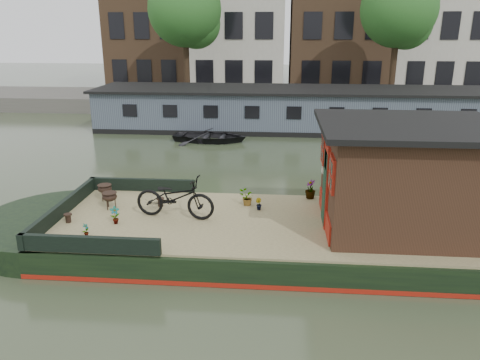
# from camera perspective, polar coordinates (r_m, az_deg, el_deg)

# --- Properties ---
(ground) EXTENTS (120.00, 120.00, 0.00)m
(ground) POSITION_cam_1_polar(r_m,az_deg,el_deg) (11.47, 7.86, -8.16)
(ground) COLOR #2E3C26
(ground) RESTS_ON ground
(houseboat_hull) EXTENTS (14.01, 4.02, 0.60)m
(houseboat_hull) POSITION_cam_1_polar(r_m,az_deg,el_deg) (11.36, 1.15, -6.74)
(houseboat_hull) COLOR black
(houseboat_hull) RESTS_ON ground
(houseboat_deck) EXTENTS (11.80, 3.80, 0.05)m
(houseboat_deck) POSITION_cam_1_polar(r_m,az_deg,el_deg) (11.21, 7.99, -5.29)
(houseboat_deck) COLOR tan
(houseboat_deck) RESTS_ON houseboat_hull
(bow_bulwark) EXTENTS (3.00, 4.00, 0.35)m
(bow_bulwark) POSITION_cam_1_polar(r_m,az_deg,el_deg) (11.95, -17.04, -3.41)
(bow_bulwark) COLOR black
(bow_bulwark) RESTS_ON houseboat_deck
(cabin) EXTENTS (4.00, 3.50, 2.42)m
(cabin) POSITION_cam_1_polar(r_m,az_deg,el_deg) (11.14, 19.58, 0.51)
(cabin) COLOR black
(cabin) RESTS_ON houseboat_deck
(bicycle) EXTENTS (2.03, 0.94, 1.03)m
(bicycle) POSITION_cam_1_polar(r_m,az_deg,el_deg) (11.33, -7.95, -2.11)
(bicycle) COLOR black
(bicycle) RESTS_ON houseboat_deck
(potted_plant_a) EXTENTS (0.27, 0.23, 0.43)m
(potted_plant_a) POSITION_cam_1_polar(r_m,az_deg,el_deg) (11.34, -15.00, -4.17)
(potted_plant_a) COLOR #955C2A
(potted_plant_a) RESTS_ON houseboat_deck
(potted_plant_b) EXTENTS (0.21, 0.21, 0.30)m
(potted_plant_b) POSITION_cam_1_polar(r_m,az_deg,el_deg) (11.83, 2.28, -2.94)
(potted_plant_b) COLOR brown
(potted_plant_b) RESTS_ON houseboat_deck
(potted_plant_c) EXTENTS (0.47, 0.45, 0.42)m
(potted_plant_c) POSITION_cam_1_polar(r_m,az_deg,el_deg) (12.08, 0.83, -2.18)
(potted_plant_c) COLOR #A2522F
(potted_plant_c) RESTS_ON houseboat_deck
(potted_plant_d) EXTENTS (0.37, 0.37, 0.52)m
(potted_plant_d) POSITION_cam_1_polar(r_m,az_deg,el_deg) (12.71, 8.59, -1.11)
(potted_plant_d) COLOR #975629
(potted_plant_d) RESTS_ON houseboat_deck
(potted_plant_e) EXTENTS (0.14, 0.18, 0.31)m
(potted_plant_e) POSITION_cam_1_polar(r_m,az_deg,el_deg) (10.87, -18.27, -5.81)
(potted_plant_e) COLOR #9E632E
(potted_plant_e) RESTS_ON houseboat_deck
(brazier_front) EXTENTS (0.49, 0.49, 0.43)m
(brazier_front) POSITION_cam_1_polar(r_m,az_deg,el_deg) (12.34, -15.57, -2.41)
(brazier_front) COLOR black
(brazier_front) RESTS_ON houseboat_deck
(brazier_rear) EXTENTS (0.51, 0.51, 0.42)m
(brazier_rear) POSITION_cam_1_polar(r_m,az_deg,el_deg) (12.99, -16.13, -1.43)
(brazier_rear) COLOR black
(brazier_rear) RESTS_ON houseboat_deck
(bollard_port) EXTENTS (0.20, 0.20, 0.23)m
(bollard_port) POSITION_cam_1_polar(r_m,az_deg,el_deg) (12.22, -9.67, -2.67)
(bollard_port) COLOR black
(bollard_port) RESTS_ON houseboat_deck
(bollard_stbd) EXTENTS (0.19, 0.19, 0.22)m
(bollard_stbd) POSITION_cam_1_polar(r_m,az_deg,el_deg) (11.80, -20.22, -4.38)
(bollard_stbd) COLOR black
(bollard_stbd) RESTS_ON houseboat_deck
(dinghy) EXTENTS (3.61, 2.72, 0.71)m
(dinghy) POSITION_cam_1_polar(r_m,az_deg,el_deg) (21.89, -3.67, 5.64)
(dinghy) COLOR black
(dinghy) RESTS_ON ground
(far_houseboat) EXTENTS (20.40, 4.40, 2.11)m
(far_houseboat) POSITION_cam_1_polar(r_m,az_deg,el_deg) (24.64, 6.47, 8.42)
(far_houseboat) COLOR #495562
(far_houseboat) RESTS_ON ground
(quay) EXTENTS (60.00, 6.00, 0.90)m
(quay) POSITION_cam_1_polar(r_m,az_deg,el_deg) (31.14, 6.17, 9.45)
(quay) COLOR #47443F
(quay) RESTS_ON ground
(tree_left) EXTENTS (4.40, 4.40, 7.40)m
(tree_left) POSITION_cam_1_polar(r_m,az_deg,el_deg) (29.92, -6.42, 19.56)
(tree_left) COLOR #332316
(tree_left) RESTS_ON quay
(tree_right) EXTENTS (4.40, 4.40, 7.40)m
(tree_right) POSITION_cam_1_polar(r_m,az_deg,el_deg) (30.16, 19.01, 18.74)
(tree_right) COLOR #332316
(tree_right) RESTS_ON quay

